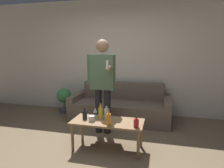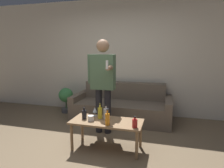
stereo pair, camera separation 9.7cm
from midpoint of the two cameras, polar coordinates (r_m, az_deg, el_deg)
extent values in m
plane|color=#756047|center=(3.10, -8.81, -19.84)|extent=(16.00, 16.00, 0.00)
cube|color=beige|center=(4.83, 1.13, 7.63)|extent=(8.00, 0.06, 2.70)
cube|color=#6B5B4C|center=(4.32, 1.37, -8.10)|extent=(1.85, 0.67, 0.40)
cube|color=#6B5B4C|center=(4.71, 2.63, -4.22)|extent=(1.85, 0.26, 0.78)
cube|color=#6B5B4C|center=(4.73, -10.17, -5.86)|extent=(0.14, 0.94, 0.53)
cube|color=#6B5B4C|center=(4.34, 14.82, -7.47)|extent=(0.14, 0.94, 0.53)
cube|color=#8E6B47|center=(3.10, -2.22, -10.73)|extent=(1.09, 0.49, 0.03)
cylinder|color=#8E6B47|center=(3.19, -12.12, -14.78)|extent=(0.04, 0.04, 0.43)
cylinder|color=#8E6B47|center=(2.92, 6.52, -16.98)|extent=(0.04, 0.04, 0.43)
cylinder|color=#8E6B47|center=(3.51, -9.28, -12.33)|extent=(0.04, 0.04, 0.43)
cylinder|color=#8E6B47|center=(3.27, 7.45, -13.98)|extent=(0.04, 0.04, 0.43)
cylinder|color=yellow|center=(3.17, -4.16, -8.30)|extent=(0.07, 0.07, 0.17)
cylinder|color=yellow|center=(3.14, -4.19, -6.22)|extent=(0.03, 0.03, 0.07)
cylinder|color=black|center=(3.13, -4.19, -5.73)|extent=(0.03, 0.03, 0.01)
cylinder|color=orange|center=(2.89, -1.93, -10.11)|extent=(0.07, 0.07, 0.17)
cylinder|color=orange|center=(2.85, -1.95, -7.86)|extent=(0.02, 0.02, 0.07)
cylinder|color=black|center=(2.85, -1.95, -7.34)|extent=(0.03, 0.03, 0.01)
cylinder|color=black|center=(3.18, -8.65, -8.71)|extent=(0.07, 0.07, 0.13)
cylinder|color=black|center=(3.16, -8.69, -7.13)|extent=(0.03, 0.03, 0.05)
cylinder|color=black|center=(3.15, -8.70, -6.78)|extent=(0.03, 0.03, 0.01)
cylinder|color=#B21E1E|center=(2.84, 5.93, -11.09)|extent=(0.07, 0.07, 0.12)
cylinder|color=#B21E1E|center=(2.82, 5.96, -9.55)|extent=(0.03, 0.03, 0.05)
cylinder|color=black|center=(2.81, 5.97, -9.23)|extent=(0.03, 0.03, 0.01)
cylinder|color=silver|center=(3.17, -2.47, -8.46)|extent=(0.08, 0.08, 0.16)
cylinder|color=silver|center=(3.14, -2.49, -6.56)|extent=(0.03, 0.03, 0.06)
cylinder|color=black|center=(3.13, -2.49, -6.13)|extent=(0.03, 0.03, 0.01)
cylinder|color=silver|center=(3.31, -5.66, -9.09)|extent=(0.06, 0.06, 0.01)
cylinder|color=silver|center=(3.30, -5.67, -8.56)|extent=(0.01, 0.01, 0.06)
cone|color=silver|center=(3.28, -5.69, -7.37)|extent=(0.07, 0.07, 0.08)
cylinder|color=white|center=(3.09, -6.74, -9.74)|extent=(0.09, 0.09, 0.08)
cylinder|color=#232328|center=(3.73, -4.61, -7.62)|extent=(0.12, 0.12, 0.83)
cylinder|color=#232328|center=(3.68, -2.07, -7.83)|extent=(0.12, 0.12, 0.83)
cube|color=#4C6B4C|center=(3.56, -3.46, 3.45)|extent=(0.43, 0.19, 0.62)
sphere|color=#9E7556|center=(3.54, -3.54, 10.83)|extent=(0.23, 0.23, 0.23)
cylinder|color=#4C6B4C|center=(3.64, -7.26, 4.26)|extent=(0.08, 0.08, 0.53)
cylinder|color=#9E7556|center=(3.37, -1.42, 4.70)|extent=(0.08, 0.28, 0.08)
cube|color=white|center=(3.20, -2.23, 5.52)|extent=(0.03, 0.03, 0.14)
cylinder|color=#4C4C51|center=(5.11, -13.96, -7.36)|extent=(0.24, 0.24, 0.10)
cylinder|color=#476B38|center=(5.06, -14.04, -5.67)|extent=(0.03, 0.03, 0.21)
sphere|color=#428E4C|center=(5.01, -14.14, -3.16)|extent=(0.35, 0.35, 0.35)
camera|label=1|loc=(0.05, -90.82, -0.14)|focal=32.00mm
camera|label=2|loc=(0.05, 89.18, 0.14)|focal=32.00mm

